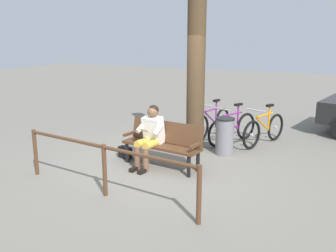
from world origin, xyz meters
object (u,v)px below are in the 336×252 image
Objects in this scene: bench at (163,141)px; bicycle_purple at (212,123)px; bicycle_blue at (264,130)px; person_reading at (150,133)px; handbag at (125,153)px; litter_bin at (225,136)px; tree_trunk at (196,57)px; bicycle_silver at (232,128)px.

bicycle_purple is (-0.16, -2.36, -0.15)m from bench.
bicycle_blue is 0.96× the size of bicycle_purple.
person_reading is 0.91m from handbag.
tree_trunk is at bearing -2.43° from litter_bin.
person_reading is at bearing 74.99° from tree_trunk.
handbag is 0.07× the size of tree_trunk.
person_reading is at bearing 40.37° from bench.
tree_trunk is at bearing -12.53° from bicycle_silver.
bicycle_silver reaches higher than litter_bin.
bicycle_silver and bicycle_purple have the same top height.
bicycle_silver is at bearing 77.62° from bicycle_purple.
bicycle_blue is at bearing -140.83° from tree_trunk.
litter_bin is (-0.70, 0.03, -1.65)m from tree_trunk.
litter_bin is at bearing -8.78° from bicycle_blue.
tree_trunk is 2.04m from bicycle_purple.
tree_trunk is at bearing -90.09° from bench.
tree_trunk is 2.39m from bicycle_blue.
person_reading is at bearing 3.41° from bicycle_purple.
person_reading is 2.45m from bicycle_silver.
handbag is at bearing 5.05° from bench.
bicycle_blue is at bearing -117.36° from person_reading.
bicycle_purple reaches higher than bench.
litter_bin is 0.89m from bicycle_silver.
bicycle_silver is (-1.68, -2.06, 0.24)m from handbag.
handbag is at bearing 48.24° from tree_trunk.
bicycle_purple is (-0.00, -1.13, -1.70)m from tree_trunk.
tree_trunk reaches higher than handbag.
bicycle_blue is 1.30m from bicycle_purple.
litter_bin is 0.48× the size of bicycle_purple.
bench is at bearing 8.00° from bicycle_purple.
bicycle_blue is at bearing 99.20° from bicycle_purple.
bicycle_purple is (0.61, -0.27, 0.00)m from bicycle_silver.
person_reading reaches higher than bicycle_purple.
litter_bin is (-0.86, -1.21, -0.11)m from bench.
tree_trunk is 2.48× the size of bicycle_purple.
tree_trunk reaches higher than bicycle_purple.
bicycle_purple reaches higher than handbag.
bench is 2.73m from bicycle_blue.
bench is 1.37× the size of person_reading.
litter_bin is at bearing -118.28° from bench.
litter_bin is at bearing 28.89° from bicycle_silver.
bicycle_blue reaches higher than litter_bin.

